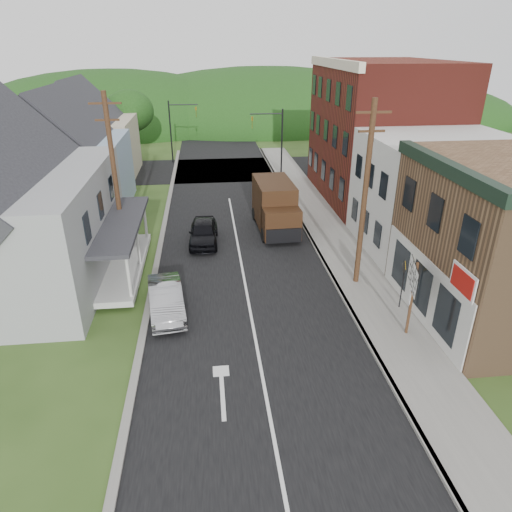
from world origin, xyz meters
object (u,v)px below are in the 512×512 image
object	(u,v)px
delivery_van	(275,207)
dark_sedan	(203,232)
route_sign_cluster	(412,288)
silver_sedan	(166,300)
warning_sign	(403,278)

from	to	relation	value
delivery_van	dark_sedan	bearing A→B (deg)	-161.76
dark_sedan	route_sign_cluster	xyz separation A→B (m)	(8.28, -10.63, 1.55)
silver_sedan	dark_sedan	world-z (taller)	dark_sedan
silver_sedan	route_sign_cluster	bearing A→B (deg)	-23.87
route_sign_cluster	warning_sign	world-z (taller)	route_sign_cluster
silver_sedan	delivery_van	size ratio (longest dim) A/B	0.74
warning_sign	route_sign_cluster	bearing A→B (deg)	-93.18
delivery_van	route_sign_cluster	distance (m)	12.90
delivery_van	warning_sign	xyz separation A→B (m)	(4.18, -10.38, 0.10)
dark_sedan	route_sign_cluster	distance (m)	13.56
silver_sedan	dark_sedan	xyz separation A→B (m)	(1.72, 7.74, 0.02)
dark_sedan	silver_sedan	bearing A→B (deg)	-100.31
dark_sedan	delivery_van	xyz separation A→B (m)	(4.62, 1.72, 0.86)
route_sign_cluster	warning_sign	distance (m)	2.12
route_sign_cluster	warning_sign	bearing A→B (deg)	90.74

